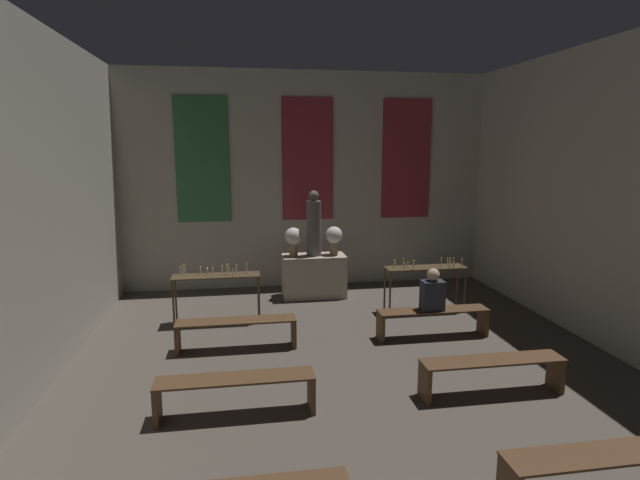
{
  "coord_description": "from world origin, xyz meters",
  "views": [
    {
      "loc": [
        -1.47,
        0.42,
        3.07
      ],
      "look_at": [
        0.0,
        9.58,
        1.35
      ],
      "focal_mm": 28.0,
      "sensor_mm": 36.0,
      "label": 1
    }
  ],
  "objects_px": {
    "flower_vase_left": "(293,238)",
    "pew_back_left": "(236,328)",
    "flower_vase_right": "(334,237)",
    "pew_third_right": "(492,369)",
    "altar": "(314,276)",
    "pew_third_left": "(236,388)",
    "pew_back_right": "(433,317)",
    "statue": "(314,226)",
    "pew_second_right": "(604,467)",
    "person_seated": "(433,292)",
    "candle_rack_left": "(216,281)",
    "candle_rack_right": "(425,273)"
  },
  "relations": [
    {
      "from": "pew_back_left",
      "to": "person_seated",
      "type": "distance_m",
      "value": 3.18
    },
    {
      "from": "flower_vase_left",
      "to": "flower_vase_right",
      "type": "relative_size",
      "value": 1.0
    },
    {
      "from": "statue",
      "to": "candle_rack_left",
      "type": "xyz_separation_m",
      "value": [
        -1.93,
        -1.29,
        -0.74
      ]
    },
    {
      "from": "pew_back_right",
      "to": "statue",
      "type": "bearing_deg",
      "value": 121.65
    },
    {
      "from": "candle_rack_right",
      "to": "altar",
      "type": "bearing_deg",
      "value": 146.0
    },
    {
      "from": "altar",
      "to": "statue",
      "type": "bearing_deg",
      "value": 0.0
    },
    {
      "from": "candle_rack_left",
      "to": "pew_third_right",
      "type": "distance_m",
      "value": 4.8
    },
    {
      "from": "flower_vase_right",
      "to": "pew_second_right",
      "type": "distance_m",
      "value": 6.67
    },
    {
      "from": "candle_rack_left",
      "to": "statue",
      "type": "bearing_deg",
      "value": 33.88
    },
    {
      "from": "flower_vase_right",
      "to": "flower_vase_left",
      "type": "bearing_deg",
      "value": 180.0
    },
    {
      "from": "pew_third_left",
      "to": "altar",
      "type": "bearing_deg",
      "value": 70.73
    },
    {
      "from": "altar",
      "to": "pew_back_left",
      "type": "xyz_separation_m",
      "value": [
        -1.59,
        -2.57,
        -0.1
      ]
    },
    {
      "from": "flower_vase_left",
      "to": "pew_back_right",
      "type": "bearing_deg",
      "value": -52.05
    },
    {
      "from": "altar",
      "to": "flower_vase_right",
      "type": "relative_size",
      "value": 2.2
    },
    {
      "from": "candle_rack_left",
      "to": "pew_third_left",
      "type": "bearing_deg",
      "value": -83.98
    },
    {
      "from": "altar",
      "to": "statue",
      "type": "height_order",
      "value": "statue"
    },
    {
      "from": "flower_vase_left",
      "to": "pew_back_left",
      "type": "bearing_deg",
      "value": -114.37
    },
    {
      "from": "pew_back_left",
      "to": "altar",
      "type": "bearing_deg",
      "value": 58.35
    },
    {
      "from": "person_seated",
      "to": "flower_vase_left",
      "type": "bearing_deg",
      "value": 127.62
    },
    {
      "from": "pew_back_right",
      "to": "person_seated",
      "type": "xyz_separation_m",
      "value": [
        -0.02,
        0.0,
        0.43
      ]
    },
    {
      "from": "flower_vase_right",
      "to": "pew_third_right",
      "type": "distance_m",
      "value": 4.77
    },
    {
      "from": "pew_third_right",
      "to": "pew_back_right",
      "type": "bearing_deg",
      "value": 90.0
    },
    {
      "from": "candle_rack_right",
      "to": "pew_back_right",
      "type": "relative_size",
      "value": 0.83
    },
    {
      "from": "candle_rack_right",
      "to": "person_seated",
      "type": "distance_m",
      "value": 1.32
    },
    {
      "from": "pew_third_right",
      "to": "candle_rack_right",
      "type": "bearing_deg",
      "value": 83.98
    },
    {
      "from": "pew_third_left",
      "to": "person_seated",
      "type": "bearing_deg",
      "value": 31.95
    },
    {
      "from": "statue",
      "to": "pew_back_left",
      "type": "distance_m",
      "value": 3.24
    },
    {
      "from": "pew_back_right",
      "to": "flower_vase_right",
      "type": "bearing_deg",
      "value": 114.37
    },
    {
      "from": "person_seated",
      "to": "candle_rack_left",
      "type": "bearing_deg",
      "value": 159.88
    },
    {
      "from": "flower_vase_left",
      "to": "flower_vase_right",
      "type": "distance_m",
      "value": 0.84
    },
    {
      "from": "flower_vase_right",
      "to": "pew_third_left",
      "type": "xyz_separation_m",
      "value": [
        -2.01,
        -4.54,
        -0.91
      ]
    },
    {
      "from": "candle_rack_right",
      "to": "pew_second_right",
      "type": "relative_size",
      "value": 0.83
    },
    {
      "from": "pew_third_left",
      "to": "pew_second_right",
      "type": "bearing_deg",
      "value": -31.76
    },
    {
      "from": "candle_rack_left",
      "to": "pew_second_right",
      "type": "bearing_deg",
      "value": -55.98
    },
    {
      "from": "flower_vase_right",
      "to": "pew_third_right",
      "type": "relative_size",
      "value": 0.32
    },
    {
      "from": "candle_rack_right",
      "to": "pew_third_right",
      "type": "xyz_separation_m",
      "value": [
        -0.34,
        -3.24,
        -0.42
      ]
    },
    {
      "from": "pew_back_left",
      "to": "pew_back_right",
      "type": "distance_m",
      "value": 3.17
    },
    {
      "from": "statue",
      "to": "candle_rack_right",
      "type": "bearing_deg",
      "value": -34.0
    },
    {
      "from": "pew_third_left",
      "to": "pew_third_right",
      "type": "xyz_separation_m",
      "value": [
        3.17,
        0.0,
        0.0
      ]
    },
    {
      "from": "statue",
      "to": "candle_rack_right",
      "type": "xyz_separation_m",
      "value": [
        1.93,
        -1.3,
        -0.74
      ]
    },
    {
      "from": "pew_second_right",
      "to": "pew_third_left",
      "type": "distance_m",
      "value": 3.73
    },
    {
      "from": "candle_rack_left",
      "to": "person_seated",
      "type": "bearing_deg",
      "value": -20.12
    },
    {
      "from": "statue",
      "to": "flower_vase_left",
      "type": "bearing_deg",
      "value": -180.0
    },
    {
      "from": "altar",
      "to": "statue",
      "type": "relative_size",
      "value": 0.97
    },
    {
      "from": "pew_third_right",
      "to": "pew_second_right",
      "type": "bearing_deg",
      "value": -90.0
    },
    {
      "from": "candle_rack_left",
      "to": "pew_third_left",
      "type": "xyz_separation_m",
      "value": [
        0.34,
        -3.24,
        -0.42
      ]
    },
    {
      "from": "statue",
      "to": "candle_rack_left",
      "type": "distance_m",
      "value": 2.44
    },
    {
      "from": "altar",
      "to": "pew_back_right",
      "type": "relative_size",
      "value": 0.71
    },
    {
      "from": "flower_vase_right",
      "to": "person_seated",
      "type": "height_order",
      "value": "flower_vase_right"
    },
    {
      "from": "altar",
      "to": "pew_third_left",
      "type": "distance_m",
      "value": 4.81
    }
  ]
}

